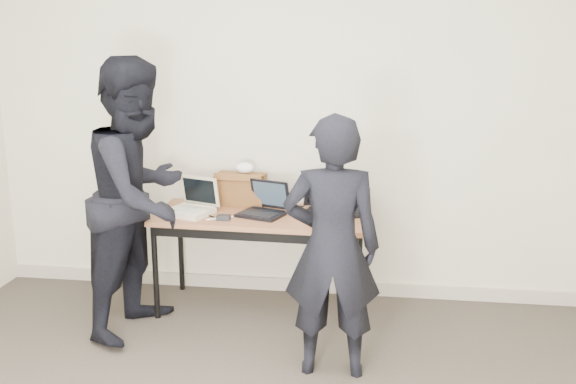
% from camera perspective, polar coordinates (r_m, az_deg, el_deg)
% --- Properties ---
extents(room, '(4.60, 4.60, 2.80)m').
position_cam_1_polar(room, '(2.56, -7.10, 0.29)').
color(room, '#3C352E').
rests_on(room, ground).
extents(desk, '(1.52, 0.70, 0.72)m').
position_cam_1_polar(desk, '(4.51, -2.53, -2.74)').
color(desk, brown).
rests_on(desk, ground).
extents(laptop_beige, '(0.39, 0.38, 0.25)m').
position_cam_1_polar(laptop_beige, '(4.56, -8.59, -1.29)').
color(laptop_beige, beige).
rests_on(laptop_beige, desk).
extents(laptop_center, '(0.38, 0.37, 0.23)m').
position_cam_1_polar(laptop_center, '(4.49, -2.13, -1.34)').
color(laptop_center, black).
rests_on(laptop_center, desk).
extents(laptop_right, '(0.48, 0.48, 0.27)m').
position_cam_1_polar(laptop_right, '(4.55, 4.19, -1.04)').
color(laptop_right, black).
rests_on(laptop_right, desk).
extents(leather_satchel, '(0.38, 0.21, 0.25)m').
position_cam_1_polar(leather_satchel, '(4.72, -4.21, 0.30)').
color(leather_satchel, brown).
rests_on(leather_satchel, desk).
extents(tissue, '(0.15, 0.12, 0.08)m').
position_cam_1_polar(tissue, '(4.68, -3.87, 2.17)').
color(tissue, white).
rests_on(tissue, leather_satchel).
extents(equipment_box, '(0.26, 0.23, 0.15)m').
position_cam_1_polar(equipment_box, '(4.60, 5.64, -0.76)').
color(equipment_box, black).
rests_on(equipment_box, desk).
extents(power_brick, '(0.09, 0.06, 0.03)m').
position_cam_1_polar(power_brick, '(4.38, -5.76, -2.28)').
color(power_brick, black).
rests_on(power_brick, desk).
extents(cables, '(1.15, 0.44, 0.01)m').
position_cam_1_polar(cables, '(4.50, -2.71, -1.95)').
color(cables, black).
rests_on(cables, desk).
extents(person_typist, '(0.58, 0.40, 1.54)m').
position_cam_1_polar(person_typist, '(3.66, 3.93, -4.97)').
color(person_typist, black).
rests_on(person_typist, ground).
extents(person_observer, '(0.88, 1.02, 1.82)m').
position_cam_1_polar(person_observer, '(4.30, -13.01, -0.47)').
color(person_observer, black).
rests_on(person_observer, ground).
extents(baseboard, '(4.50, 0.03, 0.10)m').
position_cam_1_polar(baseboard, '(5.06, -0.16, -8.21)').
color(baseboard, '#ABA08E').
rests_on(baseboard, ground).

